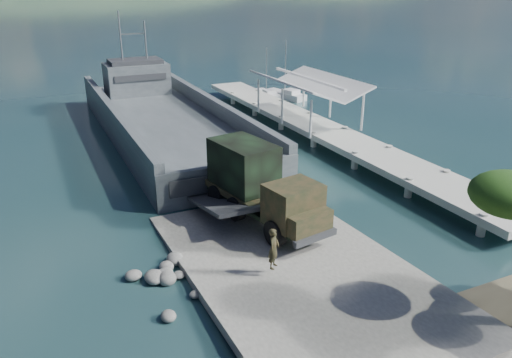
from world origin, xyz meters
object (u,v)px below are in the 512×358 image
Objects in this scene: pier at (313,119)px; soldier at (274,256)px; military_truck at (259,184)px; landing_craft at (165,126)px; sailboat_far at (267,95)px; sailboat_near at (286,95)px.

pier is 21.97× the size of soldier.
military_truck is 4.66× the size of soldier.
landing_craft is 25.98m from soldier.
pier reaches higher than soldier.
soldier is (-14.37, -20.03, -0.10)m from pier.
landing_craft is 19.23m from sailboat_far.
sailboat_near is at bearing 28.30° from landing_craft.
military_truck is (-12.34, -14.22, 0.98)m from pier.
landing_craft is 5.41× the size of sailboat_near.
landing_craft is 19.29× the size of soldier.
military_truck is at bearing 27.18° from soldier.
pier is at bearing -24.98° from landing_craft.
military_truck reaches higher than soldier.
pier is 7.13× the size of sailboat_far.
landing_craft is (-12.31, 5.87, -0.66)m from pier.
sailboat_near is 1.16× the size of sailboat_far.
soldier is 0.28× the size of sailboat_near.
sailboat_far reaches higher than soldier.
landing_craft is at bearing -144.34° from sailboat_far.
military_truck is at bearing -115.89° from sailboat_far.
military_truck is 1.51× the size of sailboat_far.
sailboat_near reaches higher than soldier.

